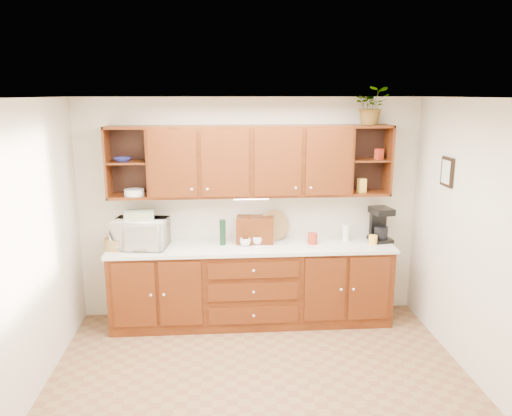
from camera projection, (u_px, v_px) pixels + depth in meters
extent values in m
plane|color=olive|center=(262.00, 392.00, 4.51)|extent=(4.00, 4.00, 0.00)
plane|color=white|center=(263.00, 98.00, 3.93)|extent=(4.00, 4.00, 0.00)
plane|color=beige|center=(250.00, 209.00, 5.92)|extent=(4.00, 0.00, 4.00)
plane|color=beige|center=(19.00, 261.00, 4.07)|extent=(0.00, 3.50, 3.50)
plane|color=beige|center=(490.00, 250.00, 4.36)|extent=(0.00, 3.50, 3.50)
cube|color=#3B1506|center=(252.00, 285.00, 5.82)|extent=(3.20, 0.60, 0.90)
cube|color=white|center=(252.00, 247.00, 5.70)|extent=(3.24, 0.64, 0.04)
cube|color=#3B1506|center=(251.00, 161.00, 5.63)|extent=(2.30, 0.33, 0.80)
cube|color=black|center=(129.00, 161.00, 5.68)|extent=(0.45, 0.02, 0.80)
cube|color=black|center=(366.00, 158.00, 5.87)|extent=(0.45, 0.02, 0.80)
cube|color=#3B1506|center=(127.00, 162.00, 5.53)|extent=(0.43, 0.30, 0.02)
cube|color=#3B1506|center=(370.00, 160.00, 5.73)|extent=(0.43, 0.30, 0.02)
cube|color=#3B1506|center=(372.00, 126.00, 5.64)|extent=(0.45, 0.33, 0.03)
cube|color=white|center=(251.00, 198.00, 5.67)|extent=(0.40, 0.05, 0.02)
cube|color=black|center=(447.00, 172.00, 5.11)|extent=(0.03, 0.24, 0.30)
cylinder|color=olive|center=(116.00, 244.00, 5.55)|extent=(0.28, 0.28, 0.13)
imported|color=silver|center=(140.00, 233.00, 5.59)|extent=(0.64, 0.48, 0.33)
cube|color=#C5C35C|center=(139.00, 215.00, 5.54)|extent=(0.34, 0.26, 0.10)
cylinder|color=black|center=(223.00, 232.00, 5.69)|extent=(0.08, 0.08, 0.29)
cylinder|color=olive|center=(274.00, 239.00, 5.91)|extent=(0.38, 0.17, 0.36)
cube|color=#3B1506|center=(255.00, 230.00, 5.80)|extent=(0.45, 0.31, 0.30)
cylinder|color=#3B1506|center=(250.00, 230.00, 5.71)|extent=(0.03, 0.03, 0.33)
cylinder|color=#3B1506|center=(250.00, 243.00, 5.75)|extent=(0.13, 0.13, 0.02)
imported|color=white|center=(257.00, 240.00, 5.73)|extent=(0.14, 0.14, 0.10)
imported|color=white|center=(247.00, 238.00, 5.81)|extent=(0.14, 0.14, 0.10)
imported|color=white|center=(245.00, 242.00, 5.67)|extent=(0.14, 0.14, 0.10)
cylinder|color=#AB2E18|center=(313.00, 238.00, 5.74)|extent=(0.14, 0.14, 0.13)
cylinder|color=white|center=(346.00, 233.00, 5.85)|extent=(0.11, 0.11, 0.20)
cylinder|color=gold|center=(373.00, 240.00, 5.74)|extent=(0.12, 0.12, 0.10)
cube|color=black|center=(380.00, 239.00, 5.87)|extent=(0.26, 0.31, 0.04)
cube|color=black|center=(378.00, 223.00, 5.93)|extent=(0.20, 0.10, 0.34)
cube|color=black|center=(382.00, 211.00, 5.79)|extent=(0.26, 0.31, 0.07)
cylinder|color=black|center=(381.00, 233.00, 5.83)|extent=(0.19, 0.19, 0.15)
imported|color=navy|center=(123.00, 160.00, 5.50)|extent=(0.24, 0.24, 0.05)
cylinder|color=white|center=(134.00, 192.00, 5.58)|extent=(0.24, 0.24, 0.07)
cube|color=gold|center=(362.00, 185.00, 5.75)|extent=(0.10, 0.09, 0.16)
cube|color=#AB2E18|center=(379.00, 154.00, 5.69)|extent=(0.10, 0.10, 0.12)
imported|color=#999999|center=(372.00, 106.00, 5.54)|extent=(0.44, 0.41, 0.42)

